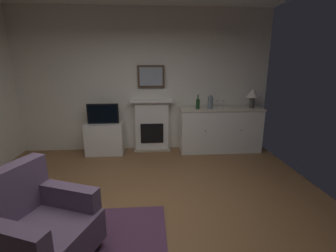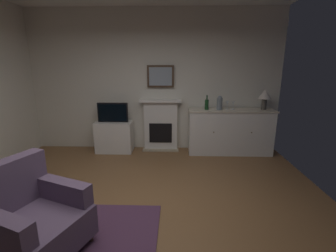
# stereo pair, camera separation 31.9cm
# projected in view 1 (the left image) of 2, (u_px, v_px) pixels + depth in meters

# --- Properties ---
(ground_plane) EXTENTS (5.28, 5.34, 0.10)m
(ground_plane) POSITION_uv_depth(u_px,v_px,m) (141.00, 227.00, 2.79)
(ground_plane) COLOR brown
(ground_plane) RESTS_ON ground
(wall_rear) EXTENTS (5.28, 0.06, 2.91)m
(wall_rear) POSITION_uv_depth(u_px,v_px,m) (144.00, 82.00, 4.96)
(wall_rear) COLOR silver
(wall_rear) RESTS_ON ground_plane
(area_rug) EXTENTS (1.88, 1.42, 0.02)m
(area_rug) POSITION_uv_depth(u_px,v_px,m) (72.00, 252.00, 2.34)
(area_rug) COLOR #4C2D47
(area_rug) RESTS_ON ground_plane
(fireplace_unit) EXTENTS (0.87, 0.30, 1.10)m
(fireplace_unit) POSITION_uv_depth(u_px,v_px,m) (152.00, 125.00, 5.08)
(fireplace_unit) COLOR white
(fireplace_unit) RESTS_ON ground_plane
(framed_picture) EXTENTS (0.55, 0.04, 0.45)m
(framed_picture) POSITION_uv_depth(u_px,v_px,m) (151.00, 76.00, 4.87)
(framed_picture) COLOR #473323
(sideboard_cabinet) EXTENTS (1.71, 0.49, 0.93)m
(sideboard_cabinet) POSITION_uv_depth(u_px,v_px,m) (220.00, 130.00, 5.03)
(sideboard_cabinet) COLOR white
(sideboard_cabinet) RESTS_ON ground_plane
(table_lamp) EXTENTS (0.26, 0.26, 0.40)m
(table_lamp) POSITION_uv_depth(u_px,v_px,m) (253.00, 94.00, 4.89)
(table_lamp) COLOR #4C4742
(table_lamp) RESTS_ON sideboard_cabinet
(wine_bottle) EXTENTS (0.08, 0.08, 0.29)m
(wine_bottle) POSITION_uv_depth(u_px,v_px,m) (198.00, 104.00, 4.81)
(wine_bottle) COLOR #193F1E
(wine_bottle) RESTS_ON sideboard_cabinet
(wine_glass_left) EXTENTS (0.07, 0.07, 0.16)m
(wine_glass_left) POSITION_uv_depth(u_px,v_px,m) (217.00, 102.00, 4.89)
(wine_glass_left) COLOR silver
(wine_glass_left) RESTS_ON sideboard_cabinet
(wine_glass_center) EXTENTS (0.07, 0.07, 0.16)m
(wine_glass_center) POSITION_uv_depth(u_px,v_px,m) (223.00, 103.00, 4.86)
(wine_glass_center) COLOR silver
(wine_glass_center) RESTS_ON sideboard_cabinet
(vase_decorative) EXTENTS (0.11, 0.11, 0.28)m
(vase_decorative) POSITION_uv_depth(u_px,v_px,m) (210.00, 102.00, 4.81)
(vase_decorative) COLOR slate
(vase_decorative) RESTS_ON sideboard_cabinet
(tv_cabinet) EXTENTS (0.75, 0.42, 0.65)m
(tv_cabinet) POSITION_uv_depth(u_px,v_px,m) (105.00, 138.00, 4.91)
(tv_cabinet) COLOR white
(tv_cabinet) RESTS_ON ground_plane
(tv_set) EXTENTS (0.62, 0.07, 0.40)m
(tv_set) POSITION_uv_depth(u_px,v_px,m) (103.00, 114.00, 4.76)
(tv_set) COLOR black
(tv_set) RESTS_ON tv_cabinet
(armchair) EXTENTS (1.03, 1.00, 0.92)m
(armchair) POSITION_uv_depth(u_px,v_px,m) (37.00, 227.00, 2.14)
(armchair) COLOR #604C66
(armchair) RESTS_ON ground_plane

